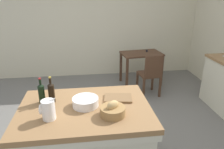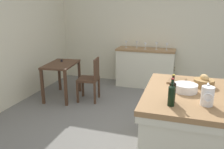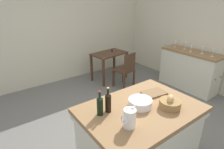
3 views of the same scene
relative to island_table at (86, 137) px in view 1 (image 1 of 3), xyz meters
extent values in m
plane|color=#66635E|center=(0.32, 0.68, -0.47)|extent=(6.76, 6.76, 0.00)
cube|color=beige|center=(0.32, 3.28, 0.83)|extent=(5.32, 0.12, 2.60)
cube|color=olive|center=(0.00, 0.00, 0.37)|extent=(1.45, 1.02, 0.06)
cube|color=beige|center=(0.00, 0.00, 0.30)|extent=(1.43, 1.00, 0.08)
cube|color=beige|center=(0.00, 0.00, -0.06)|extent=(1.37, 0.94, 0.81)
cube|color=#472D1E|center=(1.31, 2.50, 0.27)|extent=(0.96, 0.66, 0.04)
cube|color=#472D1E|center=(0.93, 2.21, -0.11)|extent=(0.06, 0.06, 0.72)
cube|color=#472D1E|center=(1.75, 2.30, -0.11)|extent=(0.06, 0.06, 0.72)
cube|color=#472D1E|center=(0.87, 2.69, -0.11)|extent=(0.06, 0.06, 0.72)
cube|color=#472D1E|center=(1.69, 2.79, -0.11)|extent=(0.06, 0.06, 0.72)
cylinder|color=black|center=(1.45, 2.57, 0.31)|extent=(0.04, 0.04, 0.05)
cube|color=#472D1E|center=(1.32, 1.90, -0.01)|extent=(0.45, 0.45, 0.04)
cube|color=#472D1E|center=(1.35, 1.72, 0.22)|extent=(0.36, 0.08, 0.42)
cube|color=#472D1E|center=(1.48, 2.10, -0.25)|extent=(0.04, 0.04, 0.44)
cube|color=#472D1E|center=(1.12, 2.06, -0.25)|extent=(0.04, 0.04, 0.44)
cube|color=#472D1E|center=(1.53, 1.74, -0.25)|extent=(0.04, 0.04, 0.44)
cube|color=#472D1E|center=(1.17, 1.70, -0.25)|extent=(0.04, 0.04, 0.44)
cylinder|color=white|center=(-0.35, -0.19, 0.50)|extent=(0.13, 0.13, 0.20)
cone|color=white|center=(-0.29, -0.19, 0.61)|extent=(0.07, 0.04, 0.06)
torus|color=white|center=(-0.43, -0.19, 0.51)|extent=(0.02, 0.10, 0.10)
cylinder|color=white|center=(0.01, 0.03, 0.45)|extent=(0.29, 0.29, 0.10)
cylinder|color=olive|center=(0.28, -0.20, 0.45)|extent=(0.26, 0.26, 0.09)
ellipsoid|color=tan|center=(0.28, -0.20, 0.51)|extent=(0.16, 0.14, 0.10)
cube|color=brown|center=(0.39, 0.14, 0.41)|extent=(0.35, 0.26, 0.02)
cylinder|color=black|center=(-0.37, 0.17, 0.50)|extent=(0.07, 0.07, 0.21)
cone|color=black|center=(-0.37, 0.17, 0.62)|extent=(0.07, 0.07, 0.02)
cylinder|color=black|center=(-0.37, 0.17, 0.67)|extent=(0.03, 0.03, 0.07)
cylinder|color=#B29933|center=(-0.37, 0.17, 0.70)|extent=(0.03, 0.03, 0.01)
cylinder|color=black|center=(-0.48, 0.17, 0.50)|extent=(0.07, 0.07, 0.20)
cone|color=black|center=(-0.48, 0.17, 0.61)|extent=(0.07, 0.07, 0.02)
cylinder|color=black|center=(-0.48, 0.17, 0.66)|extent=(0.03, 0.03, 0.07)
cylinder|color=maroon|center=(-0.48, 0.17, 0.69)|extent=(0.03, 0.03, 0.01)
cylinder|color=white|center=(2.59, 1.42, 0.47)|extent=(0.06, 0.06, 0.00)
camera|label=1|loc=(0.03, -2.06, 1.58)|focal=34.03mm
camera|label=2|loc=(-2.73, 0.11, 1.37)|focal=35.97mm
camera|label=3|loc=(-1.42, -1.33, 1.64)|focal=29.58mm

